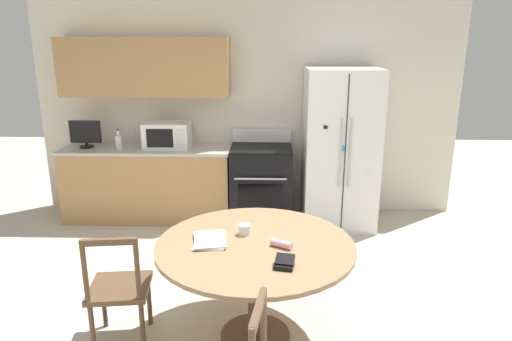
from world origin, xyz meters
TOP-DOWN VIEW (x-y plane):
  - ground_plane at (0.00, 0.00)m, footprint 14.00×14.00m
  - back_wall at (-0.31, 2.59)m, footprint 5.20×0.44m
  - kitchen_counter at (-1.20, 2.29)m, footprint 2.03×0.64m
  - refrigerator at (1.10, 2.19)m, footprint 0.83×0.81m
  - oven_range at (0.19, 2.26)m, footprint 0.73×0.68m
  - microwave at (-0.94, 2.28)m, footprint 0.53×0.37m
  - countertop_tv at (-1.92, 2.26)m, footprint 0.36×0.16m
  - counter_bottle at (-1.50, 2.17)m, footprint 0.08×0.08m
  - dining_table at (0.19, -0.07)m, footprint 1.42×1.42m
  - dining_chair_left at (-0.79, -0.16)m, footprint 0.47×0.47m
  - candle_glass at (0.11, 0.08)m, footprint 0.09×0.09m
  - folded_napkin at (0.37, -0.13)m, footprint 0.16×0.12m
  - wallet at (0.39, -0.41)m, footprint 0.14×0.15m
  - mail_stack at (-0.14, -0.05)m, footprint 0.27×0.34m

SIDE VIEW (x-z plane):
  - ground_plane at x=0.00m, z-range 0.00..0.00m
  - dining_chair_left at x=-0.79m, z-range -0.02..0.89m
  - kitchen_counter at x=-1.20m, z-range 0.00..0.90m
  - oven_range at x=0.19m, z-range -0.07..1.01m
  - dining_table at x=0.19m, z-range 0.26..1.03m
  - mail_stack at x=-0.14m, z-range 0.77..0.79m
  - folded_napkin at x=0.37m, z-range 0.77..0.82m
  - wallet at x=0.39m, z-range 0.76..0.83m
  - candle_glass at x=0.11m, z-range 0.76..0.84m
  - refrigerator at x=1.10m, z-range 0.00..1.85m
  - counter_bottle at x=-1.50m, z-range 0.87..1.11m
  - microwave at x=-0.94m, z-range 0.90..1.21m
  - countertop_tv at x=-1.92m, z-range 0.91..1.24m
  - back_wall at x=-0.31m, z-range 0.14..2.74m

